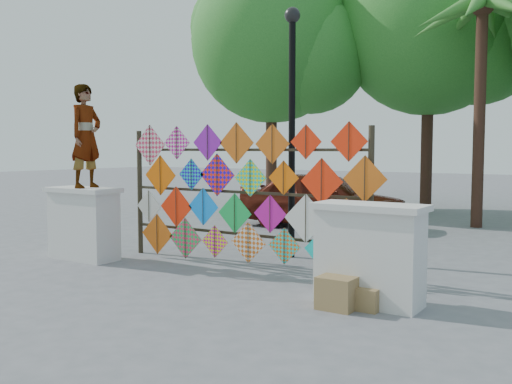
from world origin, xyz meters
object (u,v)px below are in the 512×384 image
vendor_woman (86,136)px  sedan (322,199)px  kite_rack (239,194)px  lamppost (292,108)px

vendor_woman → sedan: vendor_woman is taller
kite_rack → vendor_woman: bearing=-160.4°
kite_rack → lamppost: size_ratio=1.11×
kite_rack → sedan: kite_rack is taller
vendor_woman → sedan: bearing=-19.1°
kite_rack → vendor_woman: (-2.61, -0.93, 0.97)m
vendor_woman → kite_rack: bearing=-75.3°
kite_rack → sedan: (-1.07, 5.16, -0.50)m
vendor_woman → lamppost: (2.89, 2.20, 0.51)m
kite_rack → lamppost: 1.97m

